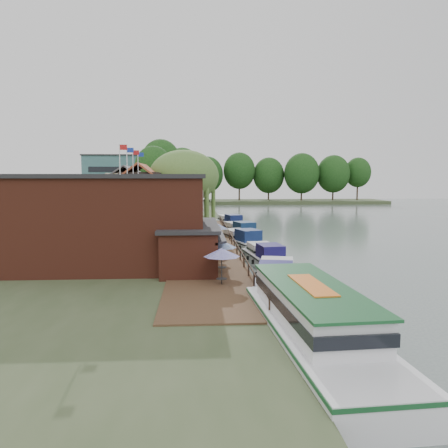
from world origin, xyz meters
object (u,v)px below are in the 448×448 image
object	(u,v)px
swan	(271,308)
cruiser_2	(242,238)
umbrella_2	(211,249)
umbrella_1	(222,256)
umbrella_3	(213,246)
tour_boat	(316,321)
umbrella_5	(217,235)
cottage_c	(164,196)
cruiser_4	(230,221)
pub	(131,221)
cottage_a	(142,203)
umbrella_0	(222,266)
cruiser_3	(239,229)
willow	(184,192)
hotel_block	(142,182)
umbrella_4	(209,241)
cruiser_0	(276,276)
cottage_b	(129,198)
cruiser_1	(265,253)

from	to	relation	value
swan	cruiser_2	bearing A→B (deg)	88.40
umbrella_2	swan	xyz separation A→B (m)	(3.34, -9.40, -2.07)
umbrella_1	umbrella_3	size ratio (longest dim) A/B	1.00
tour_boat	umbrella_2	bearing A→B (deg)	101.42
umbrella_1	umbrella_5	size ratio (longest dim) A/B	1.00
cottage_c	tour_boat	xyz separation A→B (m)	(10.43, -49.26, -3.69)
umbrella_3	cruiser_4	bearing A→B (deg)	83.40
pub	cottage_a	distance (m)	15.05
umbrella_0	cruiser_4	bearing A→B (deg)	85.06
umbrella_0	cruiser_3	xyz separation A→B (m)	(4.01, 29.95, -1.12)
willow	tour_boat	bearing A→B (deg)	-78.88
hotel_block	umbrella_4	distance (m)	67.56
umbrella_2	cruiser_0	size ratio (longest dim) A/B	0.24
cottage_a	cottage_c	world-z (taller)	same
hotel_block	umbrella_5	world-z (taller)	hotel_block
pub	cruiser_2	distance (m)	18.68
umbrella_3	tour_boat	world-z (taller)	umbrella_3
cruiser_4	tour_boat	xyz separation A→B (m)	(0.10, -51.18, 0.43)
pub	cruiser_2	bearing A→B (deg)	56.33
umbrella_0	umbrella_1	bearing A→B (deg)	86.62
umbrella_5	cottage_b	bearing A→B (deg)	125.02
umbrella_0	cruiser_3	distance (m)	30.24
hotel_block	tour_boat	bearing A→B (deg)	-77.94
umbrella_1	umbrella_5	world-z (taller)	same
cottage_a	cottage_c	distance (m)	19.03
umbrella_3	swan	distance (m)	11.49
cruiser_4	cottage_b	bearing A→B (deg)	-158.34
umbrella_3	cruiser_3	size ratio (longest dim) A/B	0.25
cruiser_1	cruiser_3	xyz separation A→B (m)	(-0.62, 18.39, 0.09)
umbrella_0	umbrella_3	size ratio (longest dim) A/B	1.00
umbrella_5	cruiser_0	bearing A→B (deg)	-76.05
hotel_block	umbrella_1	bearing A→B (deg)	-78.58
cottage_c	cruiser_4	bearing A→B (deg)	10.57
umbrella_0	umbrella_5	size ratio (longest dim) A/B	1.00
pub	cruiser_0	world-z (taller)	pub
cottage_b	umbrella_2	bearing A→B (deg)	-67.37
umbrella_5	cruiser_0	distance (m)	14.41
cruiser_4	tour_boat	size ratio (longest dim) A/B	0.66
cruiser_3	cruiser_4	distance (m)	12.29
umbrella_0	cruiser_3	size ratio (longest dim) A/B	0.25
umbrella_5	tour_boat	bearing A→B (deg)	-82.20
cruiser_2	cruiser_1	bearing A→B (deg)	-101.12
umbrella_0	cruiser_1	size ratio (longest dim) A/B	0.26
umbrella_5	swan	xyz separation A→B (m)	(2.42, -17.96, -2.07)
umbrella_3	pub	bearing A→B (deg)	-161.82
umbrella_1	pub	bearing A→B (deg)	158.56
cottage_a	cruiser_4	bearing A→B (deg)	61.58
cruiser_4	swan	size ratio (longest dim) A/B	21.26
cottage_c	umbrella_5	distance (m)	25.97
umbrella_3	umbrella_4	size ratio (longest dim) A/B	1.00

